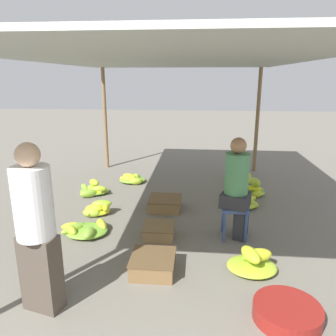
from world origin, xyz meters
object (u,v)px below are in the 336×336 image
at_px(basin_black, 287,312).
at_px(crate_far, 165,203).
at_px(banana_pile_right_3, 240,177).
at_px(banana_pile_right_0, 255,189).
at_px(banana_pile_right_1, 253,261).
at_px(banana_pile_left_0, 97,209).
at_px(banana_pile_left_3, 132,179).
at_px(crate_near, 159,231).
at_px(banana_pile_left_1, 85,230).
at_px(banana_pile_right_2, 241,201).
at_px(stool, 235,212).
at_px(banana_pile_left_2, 93,190).
at_px(vendor_seated, 238,187).
at_px(vendor_foreground, 36,227).
at_px(crate_mid, 153,264).

height_order(basin_black, crate_far, crate_far).
height_order(basin_black, banana_pile_right_3, banana_pile_right_3).
relative_size(banana_pile_right_0, banana_pile_right_1, 0.70).
relative_size(banana_pile_left_0, banana_pile_left_3, 0.84).
bearing_deg(banana_pile_left_3, crate_far, -58.77).
bearing_deg(banana_pile_right_0, crate_near, -131.30).
height_order(banana_pile_right_0, crate_far, banana_pile_right_0).
relative_size(banana_pile_left_1, banana_pile_right_2, 1.04).
height_order(stool, banana_pile_left_1, stool).
bearing_deg(banana_pile_left_2, banana_pile_left_3, 53.16).
bearing_deg(banana_pile_right_3, banana_pile_right_1, -94.03).
bearing_deg(vendor_seated, banana_pile_right_1, -81.35).
bearing_deg(banana_pile_right_1, banana_pile_left_0, 148.66).
xyz_separation_m(vendor_seated, banana_pile_right_0, (0.52, 1.65, -0.59)).
bearing_deg(banana_pile_right_2, banana_pile_right_0, 58.97).
xyz_separation_m(basin_black, banana_pile_left_3, (-2.12, 3.72, -0.00)).
distance_m(vendor_foreground, banana_pile_right_2, 3.50).
relative_size(banana_pile_left_0, banana_pile_right_2, 0.68).
xyz_separation_m(banana_pile_left_0, banana_pile_right_0, (2.57, 1.09, 0.03)).
bearing_deg(vendor_foreground, banana_pile_right_1, 21.73).
distance_m(vendor_foreground, stool, 2.47).
height_order(banana_pile_right_1, banana_pile_right_2, banana_pile_right_1).
distance_m(banana_pile_left_2, crate_far, 1.48).
bearing_deg(banana_pile_left_1, crate_near, 0.53).
bearing_deg(crate_mid, basin_black, -25.93).
relative_size(vendor_seated, banana_pile_right_1, 2.22).
bearing_deg(banana_pile_right_1, vendor_foreground, -158.27).
height_order(stool, crate_near, stool).
xyz_separation_m(stool, banana_pile_left_1, (-1.99, -0.09, -0.29)).
relative_size(stool, banana_pile_left_2, 0.75).
xyz_separation_m(banana_pile_left_0, crate_mid, (1.07, -1.46, 0.01)).
relative_size(vendor_foreground, banana_pile_right_3, 2.90).
bearing_deg(banana_pile_left_0, crate_far, 17.21).
height_order(banana_pile_left_1, crate_near, crate_near).
height_order(banana_pile_left_1, banana_pile_left_2, banana_pile_left_2).
bearing_deg(banana_pile_left_2, banana_pile_right_1, -41.35).
xyz_separation_m(vendor_foreground, crate_near, (0.88, 1.47, -0.72)).
bearing_deg(banana_pile_left_2, banana_pile_left_1, -76.35).
bearing_deg(basin_black, vendor_foreground, -179.03).
bearing_deg(crate_near, basin_black, -47.70).
bearing_deg(banana_pile_left_3, banana_pile_right_2, -27.34).
bearing_deg(crate_near, banana_pile_left_3, 109.64).
relative_size(crate_near, crate_mid, 0.86).
distance_m(stool, crate_near, 1.03).
distance_m(basin_black, banana_pile_left_1, 2.71).
distance_m(banana_pile_right_2, banana_pile_right_3, 1.27).
relative_size(vendor_foreground, vendor_seated, 1.15).
height_order(banana_pile_left_1, crate_far, crate_far).
xyz_separation_m(banana_pile_right_1, banana_pile_right_2, (0.10, 1.90, -0.03)).
xyz_separation_m(banana_pile_left_0, banana_pile_right_1, (2.16, -1.31, 0.02)).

